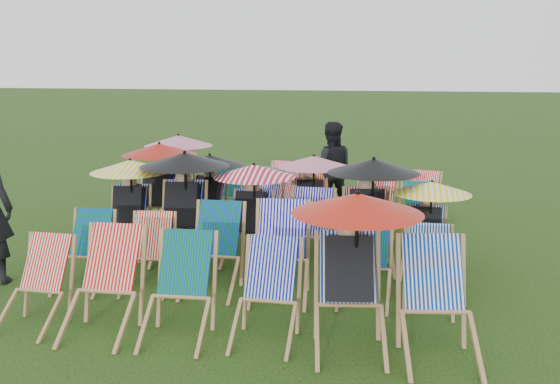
% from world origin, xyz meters
% --- Properties ---
extents(ground, '(100.00, 100.00, 0.00)m').
position_xyz_m(ground, '(0.00, 0.00, 0.00)').
color(ground, black).
rests_on(ground, ground).
extents(deckchair_0, '(0.59, 0.81, 0.86)m').
position_xyz_m(deckchair_0, '(-1.95, -2.29, 0.43)').
color(deckchair_0, '#A77C4E').
rests_on(deckchair_0, ground).
extents(deckchair_1, '(0.67, 0.93, 0.99)m').
position_xyz_m(deckchair_1, '(-1.21, -2.32, 0.50)').
color(deckchair_1, '#A77C4E').
rests_on(deckchair_1, ground).
extents(deckchair_2, '(0.67, 0.91, 0.96)m').
position_xyz_m(deckchair_2, '(-0.45, -2.30, 0.48)').
color(deckchair_2, '#A77C4E').
rests_on(deckchair_2, ground).
extents(deckchair_3, '(0.62, 0.86, 0.92)m').
position_xyz_m(deckchair_3, '(0.39, -2.21, 0.46)').
color(deckchair_3, '#A77C4E').
rests_on(deckchair_3, ground).
extents(deckchair_4, '(1.21, 1.30, 1.44)m').
position_xyz_m(deckchair_4, '(1.19, -2.21, 0.76)').
color(deckchair_4, '#A77C4E').
rests_on(deckchair_4, ground).
extents(deckchair_5, '(0.81, 1.03, 1.03)m').
position_xyz_m(deckchair_5, '(1.96, -2.32, 0.52)').
color(deckchair_5, '#A77C4E').
rests_on(deckchair_5, ground).
extents(deckchair_6, '(0.60, 0.82, 0.86)m').
position_xyz_m(deckchair_6, '(-1.99, -1.18, 0.43)').
color(deckchair_6, '#A77C4E').
rests_on(deckchair_6, ground).
extents(deckchair_7, '(0.64, 0.83, 0.85)m').
position_xyz_m(deckchair_7, '(-1.23, -1.11, 0.42)').
color(deckchair_7, '#A77C4E').
rests_on(deckchair_7, ground).
extents(deckchair_8, '(0.65, 0.91, 0.98)m').
position_xyz_m(deckchair_8, '(-0.47, -1.03, 0.49)').
color(deckchair_8, '#A77C4E').
rests_on(deckchair_8, ground).
extents(deckchair_9, '(0.76, 1.00, 1.03)m').
position_xyz_m(deckchair_9, '(0.32, -1.08, 0.51)').
color(deckchair_9, '#A77C4E').
rests_on(deckchair_9, ground).
extents(deckchair_10, '(0.63, 0.85, 0.90)m').
position_xyz_m(deckchair_10, '(1.27, -1.05, 0.45)').
color(deckchair_10, '#A77C4E').
rests_on(deckchair_10, ground).
extents(deckchair_11, '(0.58, 0.79, 0.84)m').
position_xyz_m(deckchair_11, '(1.95, -1.12, 0.42)').
color(deckchair_11, '#A77C4E').
rests_on(deckchair_11, ground).
extents(deckchair_12, '(1.09, 1.17, 1.29)m').
position_xyz_m(deckchair_12, '(-2.03, 0.17, 0.68)').
color(deckchair_12, '#A77C4E').
rests_on(deckchair_12, ground).
extents(deckchair_13, '(1.20, 1.28, 1.43)m').
position_xyz_m(deckchair_13, '(-1.23, 0.08, 0.75)').
color(deckchair_13, '#A77C4E').
rests_on(deckchair_13, ground).
extents(deckchair_14, '(1.08, 1.12, 1.28)m').
position_xyz_m(deckchair_14, '(-0.30, 0.13, 0.68)').
color(deckchair_14, '#A77C4E').
rests_on(deckchair_14, ground).
extents(deckchair_15, '(0.66, 0.91, 0.97)m').
position_xyz_m(deckchair_15, '(0.51, -0.02, 0.49)').
color(deckchair_15, '#A77C4E').
rests_on(deckchair_15, ground).
extents(deckchair_16, '(1.18, 1.27, 1.40)m').
position_xyz_m(deckchair_16, '(1.26, 0.15, 0.74)').
color(deckchair_16, '#A77C4E').
rests_on(deckchair_16, ground).
extents(deckchair_17, '(0.97, 1.02, 1.15)m').
position_xyz_m(deckchair_17, '(1.97, 0.03, 0.61)').
color(deckchair_17, '#A77C4E').
rests_on(deckchair_17, ground).
extents(deckchair_18, '(1.15, 1.25, 1.37)m').
position_xyz_m(deckchair_18, '(-2.04, 1.31, 0.72)').
color(deckchair_18, '#A77C4E').
rests_on(deckchair_18, ground).
extents(deckchair_19, '(1.03, 1.09, 1.23)m').
position_xyz_m(deckchair_19, '(-1.24, 1.26, 0.65)').
color(deckchair_19, '#A77C4E').
rests_on(deckchair_19, ground).
extents(deckchair_20, '(0.77, 0.99, 1.00)m').
position_xyz_m(deckchair_20, '(-0.44, 1.27, 0.50)').
color(deckchair_20, '#A77C4E').
rests_on(deckchair_20, ground).
extents(deckchair_21, '(1.06, 1.14, 1.26)m').
position_xyz_m(deckchair_21, '(0.37, 1.20, 0.66)').
color(deckchair_21, '#A77C4E').
rests_on(deckchair_21, ground).
extents(deckchair_22, '(0.76, 0.98, 0.98)m').
position_xyz_m(deckchair_22, '(1.29, 1.25, 0.49)').
color(deckchair_22, '#A77C4E').
rests_on(deckchair_22, ground).
extents(deckchair_23, '(0.69, 0.88, 0.88)m').
position_xyz_m(deckchair_23, '(1.99, 1.21, 0.44)').
color(deckchair_23, '#A77C4E').
rests_on(deckchair_23, ground).
extents(deckchair_24, '(1.16, 1.25, 1.38)m').
position_xyz_m(deckchair_24, '(-2.09, 2.34, 0.73)').
color(deckchair_24, '#A77C4E').
rests_on(deckchair_24, ground).
extents(deckchair_25, '(0.57, 0.79, 0.84)m').
position_xyz_m(deckchair_25, '(-1.23, 2.32, 0.42)').
color(deckchair_25, '#A77C4E').
rests_on(deckchair_25, ground).
extents(deckchair_26, '(0.78, 0.97, 0.94)m').
position_xyz_m(deckchair_26, '(-0.30, 2.31, 0.47)').
color(deckchair_26, '#A77C4E').
rests_on(deckchair_26, ground).
extents(deckchair_27, '(0.70, 0.89, 0.89)m').
position_xyz_m(deckchair_27, '(0.29, 2.37, 0.45)').
color(deckchair_27, '#A77C4E').
rests_on(deckchair_27, ground).
extents(deckchair_28, '(0.73, 0.91, 0.89)m').
position_xyz_m(deckchair_28, '(1.31, 2.35, 0.44)').
color(deckchair_28, '#A77C4E').
rests_on(deckchair_28, ground).
extents(deckchair_29, '(0.70, 0.87, 0.84)m').
position_xyz_m(deckchair_29, '(2.02, 2.41, 0.42)').
color(deckchair_29, '#A77C4E').
rests_on(deckchair_29, ground).
extents(person_rear, '(0.86, 0.71, 1.61)m').
position_xyz_m(person_rear, '(0.50, 2.88, 0.81)').
color(person_rear, black).
rests_on(person_rear, ground).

